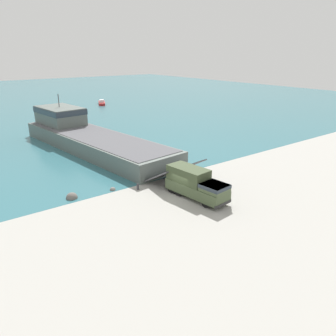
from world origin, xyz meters
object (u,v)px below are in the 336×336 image
Objects in this scene: mooring_bollard at (138,186)px; soldier_on_ramp at (209,182)px; landing_craft at (86,135)px; moored_boat_a at (102,103)px; military_truck at (196,184)px.

soldier_on_ramp is at bearing -37.92° from mooring_bollard.
landing_craft reaches higher than soldier_on_ramp.
soldier_on_ramp is at bearing -88.44° from landing_craft.
moored_boat_a is 8.73× the size of mooring_bollard.
landing_craft is 27.28m from military_truck.
landing_craft is 49.38m from moored_boat_a.
moored_boat_a is at bearing 54.56° from landing_craft.
mooring_bollard is at bearing -151.26° from military_truck.
mooring_bollard is (-2.91, -21.49, -1.64)m from landing_craft.
moored_boat_a is (22.72, 70.46, -1.16)m from military_truck.
mooring_bollard is (-6.72, 5.23, -0.57)m from soldier_on_ramp.
landing_craft reaches higher than mooring_bollard.
military_truck is 1.15× the size of moored_boat_a.
moored_boat_a is (23.85, 43.21, -1.56)m from landing_craft.
military_truck reaches higher than mooring_bollard.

